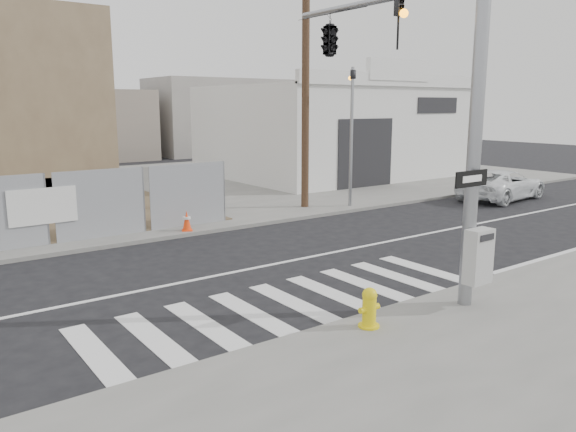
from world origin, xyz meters
TOP-DOWN VIEW (x-y plane):
  - ground at (0.00, 0.00)m, footprint 100.00×100.00m
  - sidewalk_far at (0.00, 14.00)m, footprint 50.00×20.00m
  - signal_pole at (2.49, -2.05)m, footprint 0.96×5.87m
  - far_signal_pole at (8.00, 4.60)m, footprint 0.16×0.20m
  - concrete_wall_right at (-0.50, 14.08)m, footprint 5.50×1.30m
  - auto_shop at (14.00, 12.97)m, footprint 12.00×10.20m
  - utility_pole_right at (6.50, 5.50)m, footprint 1.60×0.28m
  - fire_hydrant at (0.16, -4.55)m, footprint 0.44×0.41m
  - suv at (14.72, 2.48)m, footprint 4.76×2.57m
  - traffic_cone_d at (0.99, 4.34)m, footprint 0.42×0.42m

SIDE VIEW (x-z plane):
  - ground at x=0.00m, z-range 0.00..0.00m
  - sidewalk_far at x=0.00m, z-range 0.00..0.12m
  - traffic_cone_d at x=0.99m, z-range 0.11..0.74m
  - fire_hydrant at x=0.16m, z-range 0.12..0.83m
  - suv at x=14.72m, z-range 0.00..1.27m
  - auto_shop at x=14.00m, z-range -0.44..5.51m
  - concrete_wall_right at x=-0.50m, z-range -0.62..7.38m
  - far_signal_pole at x=8.00m, z-range 0.68..6.28m
  - signal_pole at x=2.49m, z-range 1.28..8.28m
  - utility_pole_right at x=6.50m, z-range 0.20..10.20m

